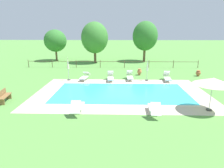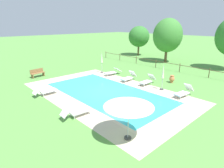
{
  "view_description": "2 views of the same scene",
  "coord_description": "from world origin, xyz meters",
  "px_view_note": "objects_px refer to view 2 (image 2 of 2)",
  "views": [
    {
      "loc": [
        -0.36,
        -15.3,
        5.12
      ],
      "look_at": [
        -0.78,
        0.5,
        0.6
      ],
      "focal_mm": 30.84,
      "sensor_mm": 36.0,
      "label": 1
    },
    {
      "loc": [
        11.11,
        -9.54,
        5.52
      ],
      "look_at": [
        0.27,
        0.38,
        0.73
      ],
      "focal_mm": 29.97,
      "sensor_mm": 36.0,
      "label": 2
    }
  ],
  "objects_px": {
    "sun_lounger_north_far": "(112,72)",
    "sun_lounger_south_mid": "(184,92)",
    "tree_west_mid": "(168,35)",
    "sun_lounger_north_mid": "(76,111)",
    "terracotta_urn_by_tree": "(172,79)",
    "patio_umbrella_open_foreground": "(129,102)",
    "tree_centre": "(139,37)",
    "wooden_bench_lawn_side": "(37,73)",
    "sun_lounger_north_near_steps": "(129,77)",
    "sun_lounger_north_end": "(45,91)",
    "patio_umbrella_closed_row_centre": "(102,59)",
    "sun_lounger_south_near_corner": "(147,81)",
    "patio_umbrella_closed_row_west": "(163,74)"
  },
  "relations": [
    {
      "from": "patio_umbrella_open_foreground",
      "to": "tree_west_mid",
      "type": "height_order",
      "value": "tree_west_mid"
    },
    {
      "from": "sun_lounger_north_end",
      "to": "patio_umbrella_closed_row_centre",
      "type": "xyz_separation_m",
      "value": [
        -2.53,
        7.94,
        1.17
      ]
    },
    {
      "from": "patio_umbrella_open_foreground",
      "to": "sun_lounger_north_far",
      "type": "bearing_deg",
      "value": 141.02
    },
    {
      "from": "sun_lounger_north_near_steps",
      "to": "wooden_bench_lawn_side",
      "type": "xyz_separation_m",
      "value": [
        -7.56,
        -6.15,
        0.08
      ]
    },
    {
      "from": "sun_lounger_north_end",
      "to": "terracotta_urn_by_tree",
      "type": "relative_size",
      "value": 2.59
    },
    {
      "from": "terracotta_urn_by_tree",
      "to": "sun_lounger_north_far",
      "type": "bearing_deg",
      "value": -158.52
    },
    {
      "from": "sun_lounger_north_far",
      "to": "sun_lounger_south_mid",
      "type": "height_order",
      "value": "sun_lounger_south_mid"
    },
    {
      "from": "patio_umbrella_closed_row_centre",
      "to": "wooden_bench_lawn_side",
      "type": "height_order",
      "value": "patio_umbrella_closed_row_centre"
    },
    {
      "from": "sun_lounger_north_mid",
      "to": "sun_lounger_south_mid",
      "type": "xyz_separation_m",
      "value": [
        2.81,
        8.05,
        0.0
      ]
    },
    {
      "from": "patio_umbrella_closed_row_centre",
      "to": "tree_centre",
      "type": "height_order",
      "value": "tree_centre"
    },
    {
      "from": "patio_umbrella_closed_row_west",
      "to": "sun_lounger_north_mid",
      "type": "bearing_deg",
      "value": -95.3
    },
    {
      "from": "sun_lounger_south_mid",
      "to": "patio_umbrella_open_foreground",
      "type": "xyz_separation_m",
      "value": [
        0.9,
        -7.4,
        1.58
      ]
    },
    {
      "from": "sun_lounger_north_mid",
      "to": "patio_umbrella_closed_row_west",
      "type": "height_order",
      "value": "patio_umbrella_closed_row_west"
    },
    {
      "from": "sun_lounger_north_mid",
      "to": "patio_umbrella_closed_row_west",
      "type": "xyz_separation_m",
      "value": [
        0.76,
        8.15,
        1.07
      ]
    },
    {
      "from": "sun_lounger_north_end",
      "to": "tree_west_mid",
      "type": "relative_size",
      "value": 0.3
    },
    {
      "from": "sun_lounger_north_far",
      "to": "wooden_bench_lawn_side",
      "type": "bearing_deg",
      "value": -126.87
    },
    {
      "from": "sun_lounger_south_mid",
      "to": "terracotta_urn_by_tree",
      "type": "bearing_deg",
      "value": 134.88
    },
    {
      "from": "sun_lounger_north_far",
      "to": "sun_lounger_north_mid",
      "type": "bearing_deg",
      "value": -55.42
    },
    {
      "from": "sun_lounger_south_mid",
      "to": "wooden_bench_lawn_side",
      "type": "xyz_separation_m",
      "value": [
        -13.35,
        -6.25,
        0.08
      ]
    },
    {
      "from": "sun_lounger_north_far",
      "to": "sun_lounger_south_near_corner",
      "type": "distance_m",
      "value": 4.72
    },
    {
      "from": "sun_lounger_north_near_steps",
      "to": "sun_lounger_south_mid",
      "type": "height_order",
      "value": "sun_lounger_south_mid"
    },
    {
      "from": "terracotta_urn_by_tree",
      "to": "tree_west_mid",
      "type": "height_order",
      "value": "tree_west_mid"
    },
    {
      "from": "sun_lounger_north_end",
      "to": "sun_lounger_south_near_corner",
      "type": "xyz_separation_m",
      "value": [
        3.83,
        8.23,
        -0.0
      ]
    },
    {
      "from": "wooden_bench_lawn_side",
      "to": "sun_lounger_north_near_steps",
      "type": "bearing_deg",
      "value": 39.14
    },
    {
      "from": "sun_lounger_north_near_steps",
      "to": "sun_lounger_south_mid",
      "type": "relative_size",
      "value": 0.99
    },
    {
      "from": "patio_umbrella_open_foreground",
      "to": "wooden_bench_lawn_side",
      "type": "bearing_deg",
      "value": 175.39
    },
    {
      "from": "patio_umbrella_open_foreground",
      "to": "tree_centre",
      "type": "relative_size",
      "value": 0.48
    },
    {
      "from": "sun_lounger_north_mid",
      "to": "sun_lounger_north_end",
      "type": "distance_m",
      "value": 4.81
    },
    {
      "from": "tree_west_mid",
      "to": "sun_lounger_south_near_corner",
      "type": "bearing_deg",
      "value": -65.74
    },
    {
      "from": "sun_lounger_north_mid",
      "to": "sun_lounger_north_far",
      "type": "xyz_separation_m",
      "value": [
        -5.7,
        8.26,
        -0.02
      ]
    },
    {
      "from": "sun_lounger_north_end",
      "to": "terracotta_urn_by_tree",
      "type": "distance_m",
      "value": 11.62
    },
    {
      "from": "sun_lounger_north_mid",
      "to": "patio_umbrella_open_foreground",
      "type": "xyz_separation_m",
      "value": [
        3.71,
        0.65,
        1.58
      ]
    },
    {
      "from": "patio_umbrella_open_foreground",
      "to": "patio_umbrella_closed_row_centre",
      "type": "distance_m",
      "value": 13.33
    },
    {
      "from": "sun_lounger_north_far",
      "to": "sun_lounger_south_mid",
      "type": "bearing_deg",
      "value": -1.43
    },
    {
      "from": "sun_lounger_north_mid",
      "to": "patio_umbrella_closed_row_west",
      "type": "relative_size",
      "value": 0.82
    },
    {
      "from": "patio_umbrella_closed_row_west",
      "to": "terracotta_urn_by_tree",
      "type": "height_order",
      "value": "patio_umbrella_closed_row_west"
    },
    {
      "from": "sun_lounger_north_far",
      "to": "terracotta_urn_by_tree",
      "type": "bearing_deg",
      "value": 21.48
    },
    {
      "from": "sun_lounger_south_mid",
      "to": "terracotta_urn_by_tree",
      "type": "xyz_separation_m",
      "value": [
        -2.55,
        2.56,
        0.0
      ]
    },
    {
      "from": "tree_west_mid",
      "to": "patio_umbrella_open_foreground",
      "type": "bearing_deg",
      "value": -62.7
    },
    {
      "from": "sun_lounger_north_end",
      "to": "wooden_bench_lawn_side",
      "type": "height_order",
      "value": "sun_lounger_north_end"
    },
    {
      "from": "patio_umbrella_closed_row_centre",
      "to": "tree_west_mid",
      "type": "relative_size",
      "value": 0.39
    },
    {
      "from": "sun_lounger_north_near_steps",
      "to": "sun_lounger_north_end",
      "type": "bearing_deg",
      "value": -103.19
    },
    {
      "from": "sun_lounger_south_near_corner",
      "to": "patio_umbrella_open_foreground",
      "type": "bearing_deg",
      "value": -58.76
    },
    {
      "from": "sun_lounger_north_end",
      "to": "tree_west_mid",
      "type": "distance_m",
      "value": 19.24
    },
    {
      "from": "sun_lounger_north_far",
      "to": "sun_lounger_north_end",
      "type": "bearing_deg",
      "value": -83.77
    },
    {
      "from": "sun_lounger_north_far",
      "to": "patio_umbrella_closed_row_centre",
      "type": "distance_m",
      "value": 2.04
    },
    {
      "from": "tree_west_mid",
      "to": "sun_lounger_north_mid",
      "type": "bearing_deg",
      "value": -73.1
    },
    {
      "from": "sun_lounger_north_mid",
      "to": "sun_lounger_south_near_corner",
      "type": "distance_m",
      "value": 8.44
    },
    {
      "from": "sun_lounger_north_far",
      "to": "terracotta_urn_by_tree",
      "type": "height_order",
      "value": "sun_lounger_north_far"
    },
    {
      "from": "patio_umbrella_closed_row_west",
      "to": "patio_umbrella_closed_row_centre",
      "type": "xyz_separation_m",
      "value": [
        -8.09,
        -0.06,
        0.11
      ]
    }
  ]
}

